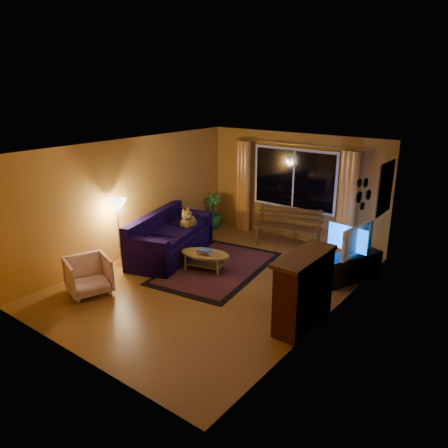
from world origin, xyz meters
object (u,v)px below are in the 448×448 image
Objects in this scene: armchair at (88,274)px; floor_lamp at (119,233)px; coffee_table at (205,262)px; sofa at (171,236)px; tv_console at (350,267)px; bench at (288,237)px.

floor_lamp is (-0.54, 1.17, 0.32)m from armchair.
armchair reaches higher than coffee_table.
floor_lamp is (-0.49, -0.98, 0.22)m from sofa.
floor_lamp is at bearing -151.73° from coffee_table.
sofa reaches higher than tv_console.
sofa is 2.15m from armchair.
sofa is at bearing 172.23° from coffee_table.
bench is at bearing 73.91° from coffee_table.
armchair is 0.53× the size of floor_lamp.
sofa is 1.11m from coffee_table.
armchair is 1.32m from floor_lamp.
coffee_table is 0.80× the size of tv_console.
tv_console is (2.45, 1.32, 0.08)m from coffee_table.
floor_lamp is 1.10× the size of tv_console.
tv_console is at bearing 28.36° from coffee_table.
tv_console reaches higher than coffee_table.
sofa is at bearing 63.61° from floor_lamp.
tv_console is at bearing -39.90° from bench.
coffee_table is (1.55, 0.83, -0.50)m from floor_lamp.
tv_console is (3.51, 1.18, -0.20)m from sofa.
floor_lamp reaches higher than sofa.
sofa is 1.66× the size of floor_lamp.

